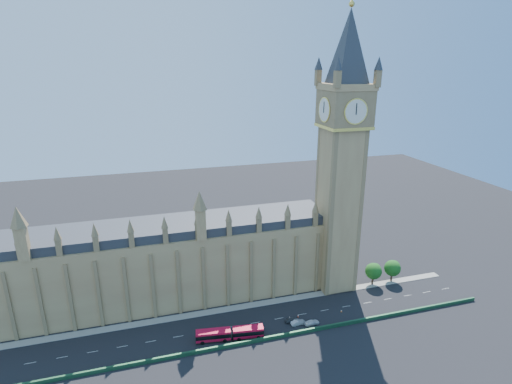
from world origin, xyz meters
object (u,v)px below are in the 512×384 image
object	(u,v)px
red_bus	(230,334)
car_silver	(298,322)
car_grey	(292,320)
car_white	(312,322)

from	to	relation	value
red_bus	car_silver	size ratio (longest dim) A/B	4.36
red_bus	car_grey	xyz separation A→B (m)	(20.65, 2.39, -1.04)
car_silver	car_white	world-z (taller)	car_silver
car_grey	car_silver	world-z (taller)	car_silver
car_grey	car_silver	bearing A→B (deg)	-135.23
car_white	red_bus	bearing A→B (deg)	82.87
car_grey	red_bus	bearing A→B (deg)	101.52
red_bus	car_white	xyz separation A→B (m)	(26.20, -0.38, -1.08)
car_silver	car_white	size ratio (longest dim) A/B	0.94
car_grey	car_silver	size ratio (longest dim) A/B	0.95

